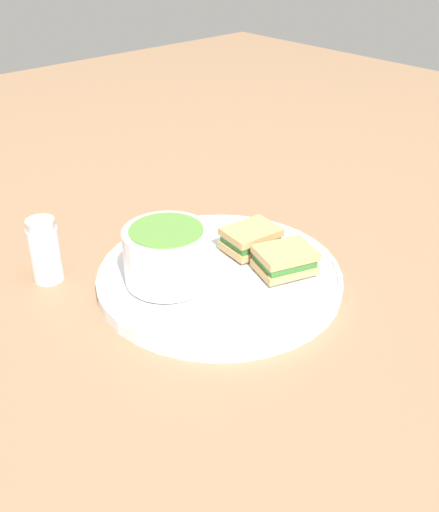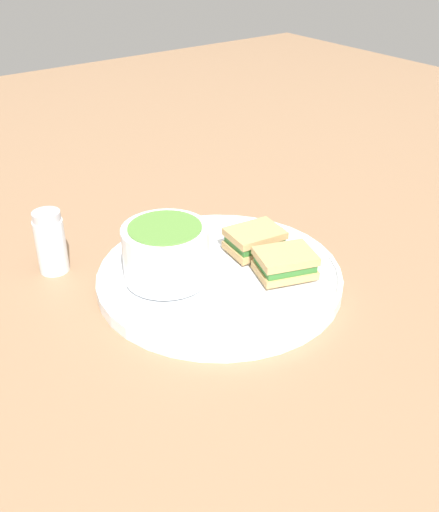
% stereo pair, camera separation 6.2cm
% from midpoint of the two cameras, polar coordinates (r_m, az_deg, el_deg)
% --- Properties ---
extents(ground_plane, '(2.40, 2.40, 0.00)m').
position_cam_midpoint_polar(ground_plane, '(0.76, 2.33, -2.65)').
color(ground_plane, '#8E6B4C').
extents(plate, '(0.31, 0.31, 0.02)m').
position_cam_midpoint_polar(plate, '(0.76, 2.34, -1.96)').
color(plate, white).
rests_on(plate, ground_plane).
extents(soup_bowl, '(0.10, 0.10, 0.07)m').
position_cam_midpoint_polar(soup_bowl, '(0.72, -2.67, 0.32)').
color(soup_bowl, white).
rests_on(soup_bowl, plate).
extents(spoon, '(0.13, 0.04, 0.01)m').
position_cam_midpoint_polar(spoon, '(0.78, -4.26, 0.21)').
color(spoon, silver).
rests_on(spoon, plate).
extents(sandwich_half_near, '(0.08, 0.07, 0.03)m').
position_cam_midpoint_polar(sandwich_half_near, '(0.74, 8.65, -0.73)').
color(sandwich_half_near, tan).
rests_on(sandwich_half_near, plate).
extents(sandwich_half_far, '(0.08, 0.06, 0.03)m').
position_cam_midpoint_polar(sandwich_half_far, '(0.79, 5.62, 1.47)').
color(sandwich_half_far, tan).
rests_on(sandwich_half_far, plate).
extents(salt_shaker, '(0.04, 0.04, 0.08)m').
position_cam_midpoint_polar(salt_shaker, '(0.79, -13.66, 1.22)').
color(salt_shaker, silver).
rests_on(salt_shaker, ground_plane).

